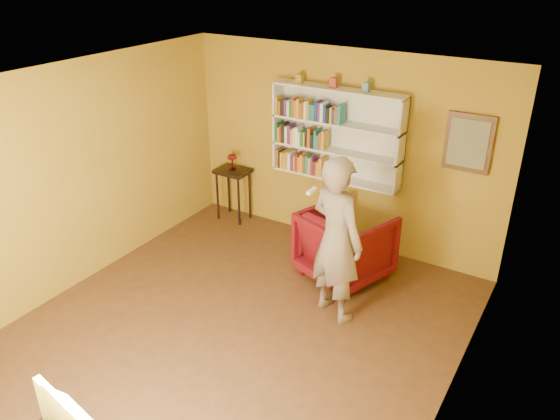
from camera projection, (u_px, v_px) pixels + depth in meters
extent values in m
cube|color=#492C17|center=(236.00, 335.00, 6.04)|extent=(5.30, 5.80, 0.12)
cube|color=#A17E1D|center=(341.00, 149.00, 7.36)|extent=(5.30, 0.04, 2.70)
cube|color=#A17E1D|center=(76.00, 177.00, 6.49)|extent=(0.04, 5.80, 2.70)
cube|color=#A17E1D|center=(461.00, 290.00, 4.36)|extent=(0.04, 5.80, 2.70)
cube|color=white|center=(225.00, 83.00, 4.82)|extent=(5.30, 5.80, 0.06)
cube|color=silver|center=(341.00, 132.00, 7.22)|extent=(1.80, 0.03, 1.20)
cube|color=silver|center=(279.00, 124.00, 7.53)|extent=(0.03, 0.28, 1.20)
cube|color=silver|center=(401.00, 147.00, 6.71)|extent=(0.03, 0.28, 1.20)
cube|color=silver|center=(334.00, 177.00, 7.38)|extent=(1.80, 0.28, 0.03)
cube|color=silver|center=(336.00, 151.00, 7.22)|extent=(1.80, 0.28, 0.03)
cube|color=silver|center=(337.00, 123.00, 7.05)|extent=(1.80, 0.28, 0.03)
cube|color=silver|center=(338.00, 89.00, 6.86)|extent=(1.80, 0.28, 0.03)
cube|color=#8F511A|center=(280.00, 157.00, 7.67)|extent=(0.04, 0.16, 0.26)
cube|color=black|center=(282.00, 158.00, 7.67)|extent=(0.02, 0.17, 0.24)
cube|color=gold|center=(284.00, 159.00, 7.64)|extent=(0.04, 0.16, 0.23)
cube|color=orange|center=(287.00, 160.00, 7.62)|extent=(0.04, 0.16, 0.23)
cube|color=orange|center=(290.00, 159.00, 7.60)|extent=(0.02, 0.18, 0.26)
cube|color=white|center=(292.00, 160.00, 7.59)|extent=(0.04, 0.16, 0.25)
cube|color=#592777|center=(294.00, 163.00, 7.58)|extent=(0.04, 0.16, 0.19)
cube|color=gold|center=(297.00, 162.00, 7.56)|extent=(0.02, 0.17, 0.22)
cube|color=maroon|center=(299.00, 161.00, 7.53)|extent=(0.04, 0.16, 0.26)
cube|color=gold|center=(301.00, 163.00, 7.53)|extent=(0.03, 0.17, 0.22)
cube|color=orange|center=(304.00, 162.00, 7.50)|extent=(0.04, 0.18, 0.25)
cube|color=#8F511A|center=(306.00, 164.00, 7.47)|extent=(0.03, 0.15, 0.24)
cube|color=#227C76|center=(309.00, 164.00, 7.45)|extent=(0.04, 0.15, 0.25)
cube|color=gold|center=(311.00, 165.00, 7.43)|extent=(0.04, 0.15, 0.24)
cube|color=#592777|center=(314.00, 165.00, 7.41)|extent=(0.03, 0.15, 0.25)
cube|color=maroon|center=(317.00, 167.00, 7.41)|extent=(0.03, 0.17, 0.20)
cube|color=gold|center=(320.00, 168.00, 7.39)|extent=(0.04, 0.18, 0.20)
cube|color=orange|center=(323.00, 166.00, 7.36)|extent=(0.04, 0.18, 0.26)
cube|color=#186C33|center=(280.00, 131.00, 7.52)|extent=(0.03, 0.19, 0.26)
cube|color=gold|center=(282.00, 133.00, 7.52)|extent=(0.03, 0.19, 0.20)
cube|color=maroon|center=(284.00, 132.00, 7.49)|extent=(0.02, 0.18, 0.24)
cube|color=black|center=(285.00, 132.00, 7.45)|extent=(0.04, 0.15, 0.27)
cube|color=white|center=(288.00, 134.00, 7.45)|extent=(0.04, 0.16, 0.24)
cube|color=#592777|center=(291.00, 134.00, 7.42)|extent=(0.04, 0.16, 0.25)
cube|color=gold|center=(294.00, 135.00, 7.42)|extent=(0.03, 0.18, 0.21)
cube|color=white|center=(296.00, 135.00, 7.39)|extent=(0.03, 0.17, 0.23)
cube|color=white|center=(299.00, 135.00, 7.37)|extent=(0.04, 0.16, 0.25)
cube|color=white|center=(301.00, 138.00, 7.36)|extent=(0.03, 0.16, 0.19)
cube|color=#186C33|center=(304.00, 137.00, 7.35)|extent=(0.04, 0.19, 0.21)
cube|color=orange|center=(307.00, 138.00, 7.32)|extent=(0.03, 0.17, 0.20)
cube|color=black|center=(308.00, 138.00, 7.30)|extent=(0.03, 0.16, 0.23)
cube|color=#8F511A|center=(311.00, 137.00, 7.27)|extent=(0.04, 0.15, 0.26)
cube|color=black|center=(315.00, 140.00, 7.28)|extent=(0.04, 0.19, 0.20)
cube|color=#227C76|center=(318.00, 138.00, 7.24)|extent=(0.03, 0.19, 0.25)
cube|color=#227C76|center=(320.00, 141.00, 7.24)|extent=(0.03, 0.19, 0.19)
cube|color=#8F511A|center=(322.00, 140.00, 7.20)|extent=(0.03, 0.14, 0.23)
cube|color=gold|center=(325.00, 140.00, 7.18)|extent=(0.04, 0.15, 0.26)
cube|color=orange|center=(279.00, 105.00, 7.35)|extent=(0.03, 0.16, 0.24)
cube|color=#8F511A|center=(282.00, 107.00, 7.34)|extent=(0.04, 0.16, 0.19)
cube|color=black|center=(285.00, 107.00, 7.31)|extent=(0.04, 0.16, 0.21)
cube|color=#592777|center=(288.00, 107.00, 7.28)|extent=(0.04, 0.15, 0.22)
cube|color=white|center=(291.00, 108.00, 7.27)|extent=(0.03, 0.16, 0.21)
cube|color=#186C33|center=(293.00, 108.00, 7.25)|extent=(0.03, 0.17, 0.22)
cube|color=#8F511A|center=(295.00, 107.00, 7.22)|extent=(0.03, 0.15, 0.25)
cube|color=orange|center=(298.00, 108.00, 7.22)|extent=(0.03, 0.16, 0.23)
cube|color=gold|center=(300.00, 108.00, 7.19)|extent=(0.04, 0.15, 0.25)
cube|color=#8F511A|center=(304.00, 110.00, 7.19)|extent=(0.04, 0.19, 0.21)
cube|color=#8F511A|center=(306.00, 109.00, 7.17)|extent=(0.02, 0.18, 0.23)
cube|color=white|center=(308.00, 110.00, 7.15)|extent=(0.03, 0.16, 0.23)
cube|color=orange|center=(310.00, 109.00, 7.12)|extent=(0.03, 0.16, 0.25)
cube|color=#227C76|center=(313.00, 111.00, 7.12)|extent=(0.03, 0.17, 0.21)
cube|color=#227C76|center=(315.00, 112.00, 7.10)|extent=(0.03, 0.18, 0.21)
cube|color=navy|center=(318.00, 110.00, 7.08)|extent=(0.04, 0.18, 0.25)
cube|color=#592777|center=(321.00, 111.00, 7.05)|extent=(0.03, 0.16, 0.24)
cube|color=white|center=(324.00, 112.00, 7.03)|extent=(0.04, 0.16, 0.25)
cube|color=navy|center=(327.00, 113.00, 7.01)|extent=(0.04, 0.14, 0.22)
cube|color=black|center=(330.00, 114.00, 7.01)|extent=(0.04, 0.18, 0.20)
cube|color=orange|center=(333.00, 115.00, 6.97)|extent=(0.03, 0.15, 0.21)
cube|color=navy|center=(336.00, 115.00, 6.97)|extent=(0.03, 0.18, 0.19)
cube|color=#8F511A|center=(338.00, 115.00, 6.94)|extent=(0.03, 0.17, 0.23)
cube|color=#227C76|center=(341.00, 114.00, 6.92)|extent=(0.04, 0.17, 0.25)
cube|color=olive|center=(300.00, 78.00, 7.09)|extent=(0.08, 0.08, 0.11)
cube|color=#A33836|center=(334.00, 83.00, 6.86)|extent=(0.09, 0.09, 0.12)
cube|color=slate|center=(366.00, 87.00, 6.65)|extent=(0.08, 0.08, 0.12)
cube|color=#513217|center=(468.00, 143.00, 6.37)|extent=(0.55, 0.04, 0.70)
cube|color=gray|center=(468.00, 144.00, 6.35)|extent=(0.45, 0.02, 0.58)
cylinder|color=black|center=(218.00, 196.00, 8.32)|extent=(0.04, 0.04, 0.76)
cylinder|color=black|center=(239.00, 202.00, 8.14)|extent=(0.04, 0.04, 0.76)
cylinder|color=black|center=(229.00, 190.00, 8.54)|extent=(0.04, 0.04, 0.76)
cylinder|color=black|center=(250.00, 195.00, 8.36)|extent=(0.04, 0.04, 0.76)
cube|color=black|center=(233.00, 171.00, 8.16)|extent=(0.50, 0.38, 0.05)
cylinder|color=maroon|center=(233.00, 169.00, 8.15)|extent=(0.10, 0.10, 0.02)
cylinder|color=maroon|center=(232.00, 164.00, 8.11)|extent=(0.03, 0.03, 0.13)
ellipsoid|color=maroon|center=(232.00, 157.00, 8.06)|extent=(0.14, 0.14, 0.09)
cylinder|color=beige|center=(236.00, 158.00, 8.03)|extent=(0.01, 0.01, 0.10)
cylinder|color=beige|center=(237.00, 157.00, 8.07)|extent=(0.01, 0.01, 0.10)
cylinder|color=beige|center=(236.00, 156.00, 8.10)|extent=(0.01, 0.01, 0.10)
cylinder|color=beige|center=(234.00, 156.00, 8.13)|extent=(0.01, 0.01, 0.10)
cylinder|color=beige|center=(232.00, 156.00, 8.13)|extent=(0.01, 0.01, 0.10)
cylinder|color=beige|center=(229.00, 156.00, 8.11)|extent=(0.01, 0.01, 0.10)
cylinder|color=beige|center=(228.00, 157.00, 8.08)|extent=(0.01, 0.01, 0.10)
cylinder|color=beige|center=(227.00, 158.00, 8.05)|extent=(0.01, 0.01, 0.10)
cylinder|color=beige|center=(229.00, 159.00, 8.02)|extent=(0.01, 0.01, 0.10)
cylinder|color=beige|center=(231.00, 159.00, 8.00)|extent=(0.01, 0.01, 0.10)
cylinder|color=beige|center=(234.00, 159.00, 8.01)|extent=(0.01, 0.01, 0.10)
imported|color=#4E0510|center=(345.00, 245.00, 6.83)|extent=(1.23, 1.25, 0.90)
imported|color=#756556|center=(337.00, 240.00, 5.90)|extent=(0.82, 0.68, 1.92)
cube|color=white|center=(312.00, 191.00, 5.53)|extent=(0.04, 0.15, 0.04)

